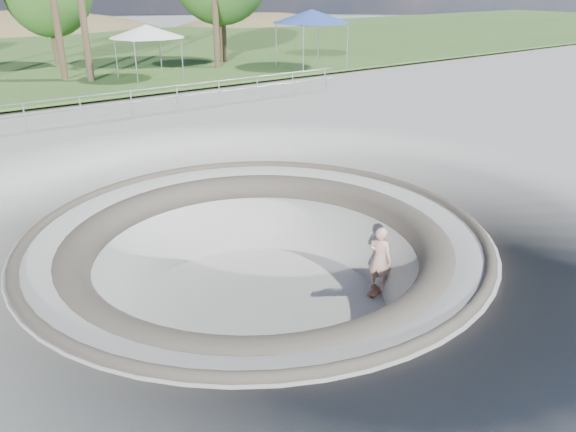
# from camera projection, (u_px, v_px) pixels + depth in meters

# --- Properties ---
(ground) EXTENTS (180.00, 180.00, 0.00)m
(ground) POSITION_uv_depth(u_px,v_px,m) (257.00, 232.00, 12.55)
(ground) COLOR #A4A49F
(ground) RESTS_ON ground
(skate_bowl) EXTENTS (14.00, 14.00, 4.10)m
(skate_bowl) POSITION_uv_depth(u_px,v_px,m) (258.00, 302.00, 13.26)
(skate_bowl) COLOR #A4A49F
(skate_bowl) RESTS_ON ground
(safety_railing) EXTENTS (25.00, 0.06, 1.03)m
(safety_railing) POSITION_uv_depth(u_px,v_px,m) (81.00, 110.00, 21.18)
(safety_railing) COLOR #9A9EA2
(safety_railing) RESTS_ON ground
(skateboard) EXTENTS (0.76, 0.40, 0.08)m
(skateboard) POSITION_uv_depth(u_px,v_px,m) (378.00, 290.00, 13.82)
(skateboard) COLOR brown
(skateboard) RESTS_ON ground
(skater) EXTENTS (0.54, 0.69, 1.66)m
(skater) POSITION_uv_depth(u_px,v_px,m) (380.00, 259.00, 13.49)
(skater) COLOR tan
(skater) RESTS_ON skateboard
(canopy_white) EXTENTS (5.51, 5.51, 2.78)m
(canopy_white) POSITION_uv_depth(u_px,v_px,m) (146.00, 31.00, 29.42)
(canopy_white) COLOR #9A9EA2
(canopy_white) RESTS_ON ground
(canopy_blue) EXTENTS (6.58, 6.58, 3.34)m
(canopy_blue) POSITION_uv_depth(u_px,v_px,m) (312.00, 16.00, 33.37)
(canopy_blue) COLOR #9A9EA2
(canopy_blue) RESTS_ON ground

